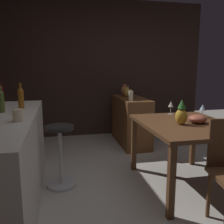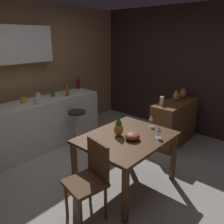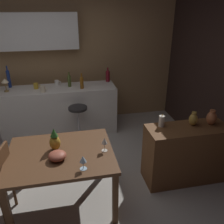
% 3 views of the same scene
% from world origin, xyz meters
% --- Properties ---
extents(ground_plane, '(9.00, 9.00, 0.00)m').
position_xyz_m(ground_plane, '(0.00, 0.00, 0.00)').
color(ground_plane, '#B7B2A8').
extents(wall_kitchen_back, '(5.20, 0.33, 2.60)m').
position_xyz_m(wall_kitchen_back, '(-0.06, 2.08, 1.41)').
color(wall_kitchen_back, '#9E7A51').
rests_on(wall_kitchen_back, ground_plane).
extents(wall_side_right, '(0.10, 4.40, 2.60)m').
position_xyz_m(wall_side_right, '(2.55, 0.30, 1.30)').
color(wall_side_right, '#33231E').
rests_on(wall_side_right, ground_plane).
extents(dining_table, '(1.21, 0.96, 0.74)m').
position_xyz_m(dining_table, '(0.12, -0.37, 0.65)').
color(dining_table, '#56351E').
rests_on(dining_table, ground_plane).
extents(kitchen_counter, '(2.10, 0.60, 0.90)m').
position_xyz_m(kitchen_counter, '(0.10, 1.52, 0.45)').
color(kitchen_counter, silver).
rests_on(kitchen_counter, ground_plane).
extents(sideboard_cabinet, '(1.10, 0.44, 0.82)m').
position_xyz_m(sideboard_cabinet, '(1.78, -0.23, 0.41)').
color(sideboard_cabinet, brown).
rests_on(sideboard_cabinet, ground_plane).
extents(bar_stool, '(0.34, 0.34, 0.71)m').
position_xyz_m(bar_stool, '(0.41, 1.00, 0.38)').
color(bar_stool, '#262323').
rests_on(bar_stool, ground_plane).
extents(wine_glass_left, '(0.07, 0.07, 0.17)m').
position_xyz_m(wine_glass_left, '(0.62, -0.42, 0.87)').
color(wine_glass_left, silver).
rests_on(wine_glass_left, dining_table).
extents(wine_glass_right, '(0.08, 0.08, 0.16)m').
position_xyz_m(wine_glass_right, '(0.35, -0.71, 0.86)').
color(wine_glass_right, silver).
rests_on(wine_glass_right, dining_table).
extents(pineapple_centerpiece, '(0.13, 0.13, 0.27)m').
position_xyz_m(pineapple_centerpiece, '(0.07, -0.28, 0.86)').
color(pineapple_centerpiece, gold).
rests_on(pineapple_centerpiece, dining_table).
extents(fruit_bowl, '(0.20, 0.20, 0.09)m').
position_xyz_m(fruit_bowl, '(0.09, -0.49, 0.79)').
color(fruit_bowl, '#9E4C38').
rests_on(fruit_bowl, dining_table).
extents(wine_bottle_amber, '(0.06, 0.06, 0.28)m').
position_xyz_m(wine_bottle_amber, '(0.53, 1.40, 1.02)').
color(wine_bottle_amber, '#8C5114').
rests_on(wine_bottle_amber, kitchen_counter).
extents(wine_bottle_ruby, '(0.08, 0.08, 0.28)m').
position_xyz_m(wine_bottle_ruby, '(1.07, 1.73, 1.03)').
color(wine_bottle_ruby, maroon).
rests_on(wine_bottle_ruby, kitchen_counter).
extents(wine_bottle_olive, '(0.07, 0.07, 0.27)m').
position_xyz_m(wine_bottle_olive, '(0.32, 1.56, 1.02)').
color(wine_bottle_olive, '#475623').
rests_on(wine_bottle_olive, kitchen_counter).
extents(wine_bottle_cobalt, '(0.06, 0.06, 0.40)m').
position_xyz_m(wine_bottle_cobalt, '(-0.76, 1.73, 1.08)').
color(wine_bottle_cobalt, navy).
rests_on(wine_bottle_cobalt, kitchen_counter).
extents(cup_cream, '(0.12, 0.09, 0.10)m').
position_xyz_m(cup_cream, '(-0.15, 1.34, 0.95)').
color(cup_cream, beige).
rests_on(cup_cream, kitchen_counter).
extents(cup_mustard, '(0.12, 0.08, 0.10)m').
position_xyz_m(cup_mustard, '(-0.28, 1.55, 0.95)').
color(cup_mustard, gold).
rests_on(cup_mustard, kitchen_counter).
extents(cup_white, '(0.12, 0.08, 0.09)m').
position_xyz_m(cup_white, '(0.08, 1.71, 0.94)').
color(cup_white, white).
rests_on(cup_white, kitchen_counter).
extents(counter_lamp, '(0.13, 0.13, 0.24)m').
position_xyz_m(counter_lamp, '(-0.78, 1.50, 1.08)').
color(counter_lamp, '#A58447').
rests_on(counter_lamp, kitchen_counter).
extents(pillar_candle_tall, '(0.08, 0.08, 0.18)m').
position_xyz_m(pillar_candle_tall, '(1.44, -0.12, 0.90)').
color(pillar_candle_tall, white).
rests_on(pillar_candle_tall, sideboard_cabinet).
extents(vase_brass, '(0.11, 0.11, 0.19)m').
position_xyz_m(vase_brass, '(1.86, -0.18, 0.91)').
color(vase_brass, '#B78C38').
rests_on(vase_brass, sideboard_cabinet).
extents(vase_copper, '(0.13, 0.13, 0.21)m').
position_xyz_m(vase_copper, '(2.11, -0.21, 0.92)').
color(vase_copper, '#B26038').
rests_on(vase_copper, sideboard_cabinet).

